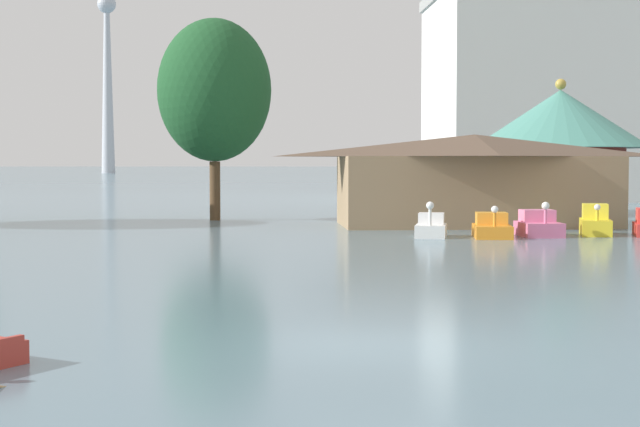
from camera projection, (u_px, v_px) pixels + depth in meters
name	position (u px, v px, depth m)	size (l,w,h in m)	color
ground_plane	(370.00, 344.00, 17.80)	(2000.00, 2000.00, 0.00)	slate
pedal_boat_white	(431.00, 227.00, 43.62)	(1.79, 2.51, 1.62)	white
pedal_boat_orange	(492.00, 228.00, 43.44)	(2.00, 3.14, 1.45)	orange
pedal_boat_pink	(539.00, 226.00, 44.16)	(1.73, 2.60, 1.59)	pink
pedal_boat_yellow	(595.00, 223.00, 44.95)	(2.03, 3.09, 1.46)	yellow
boathouse	(474.00, 178.00, 51.66)	(15.07, 7.88, 4.78)	#9E7F5B
green_roof_pavilion	(560.00, 142.00, 62.67)	(11.23, 11.23, 8.65)	#993328
shoreline_tree_mid	(214.00, 90.00, 56.17)	(6.51, 6.51, 11.54)	brown
background_building_block	(564.00, 94.00, 88.59)	(23.56, 17.46, 18.93)	silver
distant_broadcast_tower	(107.00, 29.00, 321.57)	(6.09, 6.09, 128.67)	#B7BCC6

